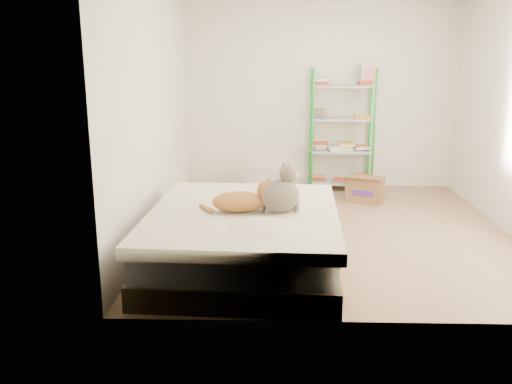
{
  "coord_description": "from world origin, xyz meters",
  "views": [
    {
      "loc": [
        -0.68,
        -5.67,
        1.88
      ],
      "look_at": [
        -0.82,
        -0.75,
        0.62
      ],
      "focal_mm": 38.0,
      "sensor_mm": 36.0,
      "label": 1
    }
  ],
  "objects_px": {
    "orange_cat": "(239,199)",
    "white_bin": "(258,179)",
    "grey_cat": "(281,189)",
    "shelf_unit": "(342,135)",
    "cardboard_box": "(365,189)",
    "bed": "(244,238)"
  },
  "relations": [
    {
      "from": "orange_cat",
      "to": "grey_cat",
      "type": "bearing_deg",
      "value": -7.61
    },
    {
      "from": "grey_cat",
      "to": "shelf_unit",
      "type": "xyz_separation_m",
      "value": [
        0.9,
        2.97,
        0.04
      ]
    },
    {
      "from": "shelf_unit",
      "to": "cardboard_box",
      "type": "relative_size",
      "value": 3.1
    },
    {
      "from": "grey_cat",
      "to": "cardboard_box",
      "type": "distance_m",
      "value": 2.65
    },
    {
      "from": "orange_cat",
      "to": "white_bin",
      "type": "bearing_deg",
      "value": 80.78
    },
    {
      "from": "bed",
      "to": "cardboard_box",
      "type": "height_order",
      "value": "bed"
    },
    {
      "from": "cardboard_box",
      "to": "bed",
      "type": "bearing_deg",
      "value": -102.04
    },
    {
      "from": "orange_cat",
      "to": "cardboard_box",
      "type": "bearing_deg",
      "value": 49.87
    },
    {
      "from": "orange_cat",
      "to": "grey_cat",
      "type": "height_order",
      "value": "grey_cat"
    },
    {
      "from": "cardboard_box",
      "to": "white_bin",
      "type": "bearing_deg",
      "value": -175.05
    },
    {
      "from": "shelf_unit",
      "to": "white_bin",
      "type": "relative_size",
      "value": 4.61
    },
    {
      "from": "bed",
      "to": "shelf_unit",
      "type": "distance_m",
      "value": 3.22
    },
    {
      "from": "shelf_unit",
      "to": "orange_cat",
      "type": "bearing_deg",
      "value": -113.07
    },
    {
      "from": "orange_cat",
      "to": "shelf_unit",
      "type": "relative_size",
      "value": 0.33
    },
    {
      "from": "shelf_unit",
      "to": "cardboard_box",
      "type": "distance_m",
      "value": 0.93
    },
    {
      "from": "shelf_unit",
      "to": "cardboard_box",
      "type": "height_order",
      "value": "shelf_unit"
    },
    {
      "from": "bed",
      "to": "white_bin",
      "type": "distance_m",
      "value": 2.68
    },
    {
      "from": "grey_cat",
      "to": "white_bin",
      "type": "bearing_deg",
      "value": -17.37
    },
    {
      "from": "cardboard_box",
      "to": "grey_cat",
      "type": "bearing_deg",
      "value": -95.49
    },
    {
      "from": "orange_cat",
      "to": "cardboard_box",
      "type": "xyz_separation_m",
      "value": [
        1.51,
        2.32,
        -0.48
      ]
    },
    {
      "from": "bed",
      "to": "orange_cat",
      "type": "distance_m",
      "value": 0.38
    },
    {
      "from": "orange_cat",
      "to": "shelf_unit",
      "type": "bearing_deg",
      "value": 59.91
    }
  ]
}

